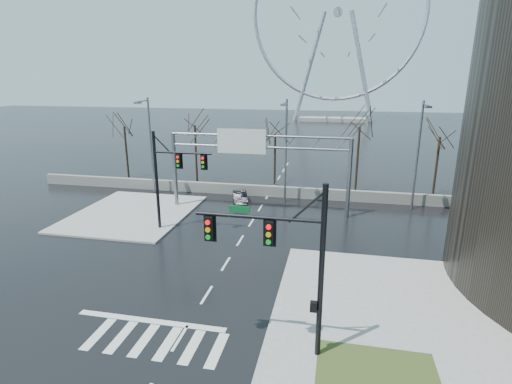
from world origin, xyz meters
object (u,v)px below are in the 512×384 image
(signal_mast_near, at_px, (289,254))
(ferris_wheel, at_px, (338,20))
(sign_gantry, at_px, (254,156))
(signal_mast_far, at_px, (169,172))
(car, at_px, (240,197))

(signal_mast_near, relative_size, ferris_wheel, 0.16)
(sign_gantry, xyz_separation_m, ferris_wheel, (5.38, 80.04, 20.95))
(signal_mast_near, height_order, ferris_wheel, ferris_wheel)
(ferris_wheel, bearing_deg, signal_mast_near, -89.92)
(signal_mast_far, bearing_deg, car, 65.63)
(signal_mast_far, bearing_deg, signal_mast_near, -49.74)
(sign_gantry, bearing_deg, ferris_wheel, 86.16)
(ferris_wheel, bearing_deg, signal_mast_far, -97.20)
(ferris_wheel, height_order, car, ferris_wheel)
(signal_mast_far, relative_size, car, 2.15)
(signal_mast_far, xyz_separation_m, car, (3.64, 8.04, -4.22))
(sign_gantry, bearing_deg, car, 132.21)
(signal_mast_far, relative_size, sign_gantry, 0.49)
(signal_mast_near, xyz_separation_m, signal_mast_far, (-11.01, 13.00, -0.04))
(signal_mast_far, height_order, ferris_wheel, ferris_wheel)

